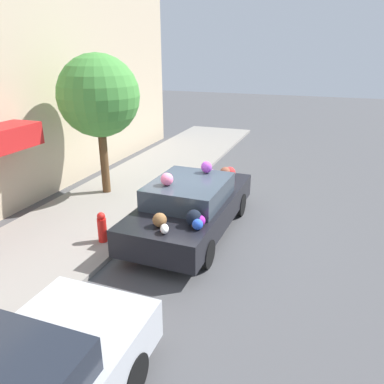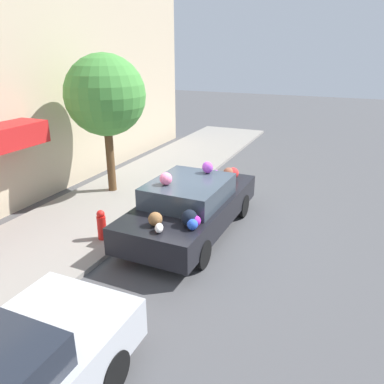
% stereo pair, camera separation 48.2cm
% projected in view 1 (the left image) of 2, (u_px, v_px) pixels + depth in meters
% --- Properties ---
extents(ground_plane, '(60.00, 60.00, 0.00)m').
position_uv_depth(ground_plane, '(190.00, 231.00, 9.09)').
color(ground_plane, '#4C4C4F').
extents(sidewalk_curb, '(24.00, 3.20, 0.11)m').
position_uv_depth(sidewalk_curb, '(96.00, 213.00, 9.95)').
color(sidewalk_curb, gray).
rests_on(sidewalk_curb, ground).
extents(building_facade, '(18.00, 1.20, 6.41)m').
position_uv_depth(building_facade, '(7.00, 91.00, 9.47)').
color(building_facade, '#C6B293').
rests_on(building_facade, ground).
extents(street_tree, '(2.27, 2.27, 3.96)m').
position_uv_depth(street_tree, '(99.00, 96.00, 10.32)').
color(street_tree, brown).
rests_on(street_tree, sidewalk_curb).
extents(fire_hydrant, '(0.20, 0.20, 0.70)m').
position_uv_depth(fire_hydrant, '(102.00, 227.00, 8.28)').
color(fire_hydrant, red).
rests_on(fire_hydrant, sidewalk_curb).
extents(art_car, '(4.40, 1.90, 1.64)m').
position_uv_depth(art_car, '(192.00, 205.00, 8.79)').
color(art_car, black).
rests_on(art_car, ground).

